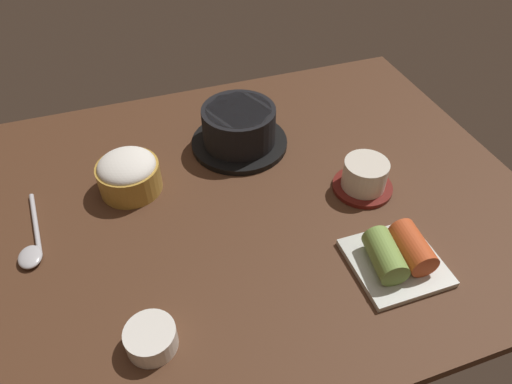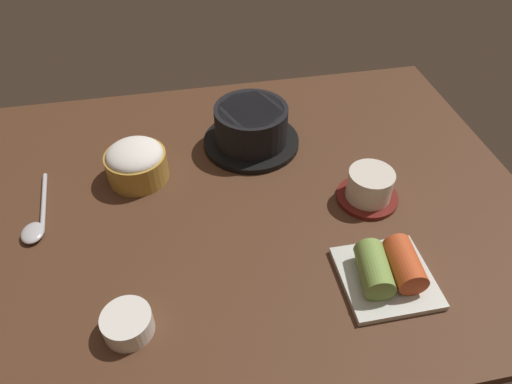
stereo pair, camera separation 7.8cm
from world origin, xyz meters
The scene contains 7 objects.
dining_table centered at (0.00, 0.00, 1.00)cm, with size 100.00×76.00×2.00cm, color #4C2D1C.
stone_pot centered at (4.35, 14.91, 6.03)cm, with size 18.86×18.86×8.35cm.
rice_bowl centered at (-17.68, 9.14, 5.62)cm, with size 10.93×10.93×7.15cm.
tea_cup_with_saucer centered at (21.30, -4.34, 4.82)cm, with size 10.65×10.65×5.95cm.
kimchi_plate centered at (17.83, -21.10, 4.20)cm, with size 13.28×13.28×5.37cm.
side_bowl_near centered at (-19.41, -22.26, 3.79)cm, with size 6.81×6.81×3.34cm.
spoon centered at (-34.46, 0.16, 2.62)cm, with size 3.60×17.06×1.35cm.
Camera 2 is at (-8.87, -57.51, 59.12)cm, focal length 32.63 mm.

